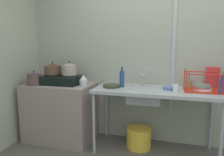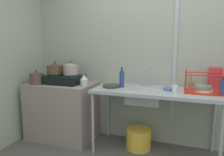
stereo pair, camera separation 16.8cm
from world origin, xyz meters
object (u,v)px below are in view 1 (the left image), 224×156
object	(u,v)px
stove	(61,80)
percolator	(83,80)
frying_pan	(111,86)
pot_on_left_burner	(53,69)
sink_basin	(144,95)
small_bowl_on_drainboard	(169,88)
pot_beside_stove	(34,79)
bucket_on_floor	(139,138)
bottle_by_sink	(122,79)
utensil_jar	(189,84)
faucet	(143,73)
pot_on_right_burner	(69,69)
cup_by_rack	(176,88)
cereal_box	(213,78)
bottle_by_rack	(222,86)
dish_rack	(202,88)

from	to	relation	value
stove	percolator	size ratio (longest dim) A/B	3.64
frying_pan	pot_on_left_burner	bearing A→B (deg)	177.69
stove	sink_basin	xyz separation A→B (m)	(1.18, -0.02, -0.15)
pot_on_left_burner	percolator	bearing A→B (deg)	-4.50
pot_on_left_burner	small_bowl_on_drainboard	xyz separation A→B (m)	(1.61, 0.02, -0.20)
pot_beside_stove	bucket_on_floor	size ratio (longest dim) A/B	0.61
stove	bottle_by_sink	size ratio (longest dim) A/B	2.09
percolator	utensil_jar	xyz separation A→B (m)	(1.38, 0.29, -0.03)
faucet	bottle_by_sink	size ratio (longest dim) A/B	0.98
pot_on_right_burner	cup_by_rack	distance (m)	1.44
stove	utensil_jar	size ratio (longest dim) A/B	2.66
bottle_by_sink	bucket_on_floor	size ratio (longest dim) A/B	0.81
percolator	bottle_by_sink	distance (m)	0.53
pot_on_left_burner	small_bowl_on_drainboard	distance (m)	1.63
sink_basin	cereal_box	xyz separation A→B (m)	(0.83, 0.28, 0.22)
pot_beside_stove	cereal_box	world-z (taller)	cereal_box
sink_basin	frying_pan	world-z (taller)	frying_pan
sink_basin	bucket_on_floor	world-z (taller)	sink_basin
small_bowl_on_drainboard	cereal_box	distance (m)	0.60
frying_pan	sink_basin	bearing A→B (deg)	2.00
faucet	bottle_by_sink	world-z (taller)	bottle_by_sink
faucet	pot_on_right_burner	bearing A→B (deg)	-172.40
bottle_by_sink	percolator	bearing A→B (deg)	-174.40
pot_on_right_burner	cereal_box	world-z (taller)	pot_on_right_burner
sink_basin	cereal_box	size ratio (longest dim) A/B	1.52
pot_on_left_burner	faucet	xyz separation A→B (m)	(1.28, 0.14, -0.04)
cup_by_rack	cereal_box	world-z (taller)	cereal_box
small_bowl_on_drainboard	bucket_on_floor	xyz separation A→B (m)	(-0.36, 0.02, -0.71)
small_bowl_on_drainboard	bottle_by_rack	distance (m)	0.58
pot_on_left_burner	frying_pan	bearing A→B (deg)	-2.31
percolator	cup_by_rack	world-z (taller)	percolator
small_bowl_on_drainboard	utensil_jar	xyz separation A→B (m)	(0.25, 0.24, 0.03)
percolator	dish_rack	xyz separation A→B (m)	(1.50, 0.07, -0.03)
pot_beside_stove	sink_basin	xyz separation A→B (m)	(1.51, 0.16, -0.18)
pot_beside_stove	cereal_box	size ratio (longest dim) A/B	0.74
percolator	cereal_box	world-z (taller)	cereal_box
stove	faucet	distance (m)	1.16
frying_pan	bucket_on_floor	world-z (taller)	frying_pan
faucet	bottle_by_sink	distance (m)	0.30
cup_by_rack	bottle_by_sink	xyz separation A→B (m)	(-0.67, 0.10, 0.07)
pot_on_left_burner	sink_basin	size ratio (longest dim) A/B	0.59
pot_beside_stove	cup_by_rack	world-z (taller)	pot_beside_stove
stove	faucet	xyz separation A→B (m)	(1.15, 0.14, 0.11)
percolator	small_bowl_on_drainboard	bearing A→B (deg)	2.75
stove	cup_by_rack	size ratio (longest dim) A/B	6.31
pot_on_right_burner	bucket_on_floor	bearing A→B (deg)	2.13
cereal_box	sink_basin	bearing A→B (deg)	-155.63
faucet	bottle_by_rack	distance (m)	0.92
bucket_on_floor	utensil_jar	bearing A→B (deg)	19.51
faucet	pot_beside_stove	bearing A→B (deg)	-168.05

